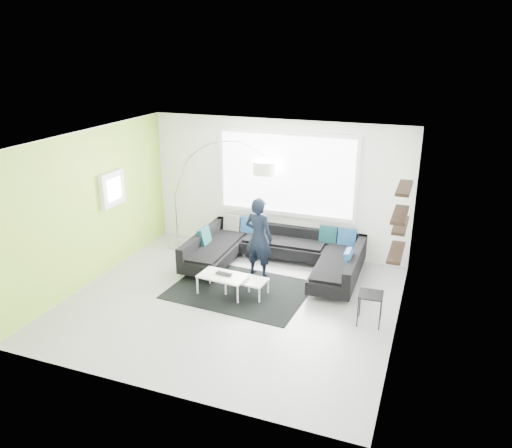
# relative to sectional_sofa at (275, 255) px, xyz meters

# --- Properties ---
(ground) EXTENTS (5.50, 5.50, 0.00)m
(ground) POSITION_rel_sectional_sofa_xyz_m (-0.30, -1.50, -0.31)
(ground) COLOR gray
(ground) RESTS_ON ground
(room_shell) EXTENTS (5.54, 5.04, 2.82)m
(room_shell) POSITION_rel_sectional_sofa_xyz_m (-0.26, -1.29, 1.50)
(room_shell) COLOR white
(room_shell) RESTS_ON ground
(sectional_sofa) EXTENTS (3.30, 2.08, 0.71)m
(sectional_sofa) POSITION_rel_sectional_sofa_xyz_m (0.00, 0.00, 0.00)
(sectional_sofa) COLOR black
(sectional_sofa) RESTS_ON ground
(rug) EXTENTS (2.51, 1.90, 0.01)m
(rug) POSITION_rel_sectional_sofa_xyz_m (-0.32, -1.04, -0.30)
(rug) COLOR black
(rug) RESTS_ON ground
(coffee_table) EXTENTS (1.14, 0.72, 0.36)m
(coffee_table) POSITION_rel_sectional_sofa_xyz_m (-0.34, -1.20, -0.13)
(coffee_table) COLOR white
(coffee_table) RESTS_ON ground
(arc_lamp) EXTENTS (2.29, 0.91, 2.39)m
(arc_lamp) POSITION_rel_sectional_sofa_xyz_m (-2.38, 0.38, 0.89)
(arc_lamp) COLOR silver
(arc_lamp) RESTS_ON ground
(side_table) EXTENTS (0.40, 0.40, 0.52)m
(side_table) POSITION_rel_sectional_sofa_xyz_m (2.04, -1.35, -0.05)
(side_table) COLOR black
(side_table) RESTS_ON ground
(person) EXTENTS (0.69, 0.56, 1.55)m
(person) POSITION_rel_sectional_sofa_xyz_m (-0.22, -0.33, 0.47)
(person) COLOR black
(person) RESTS_ON ground
(laptop) EXTENTS (0.34, 0.25, 0.02)m
(laptop) POSITION_rel_sectional_sofa_xyz_m (-0.55, -1.27, 0.06)
(laptop) COLOR black
(laptop) RESTS_ON coffee_table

